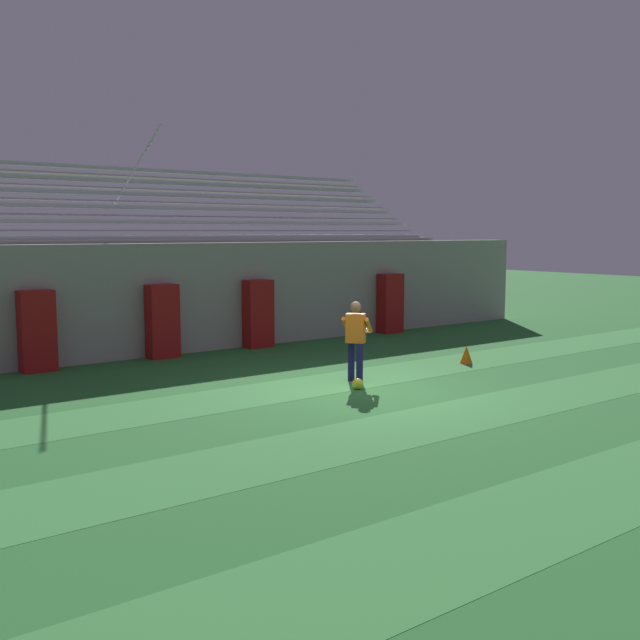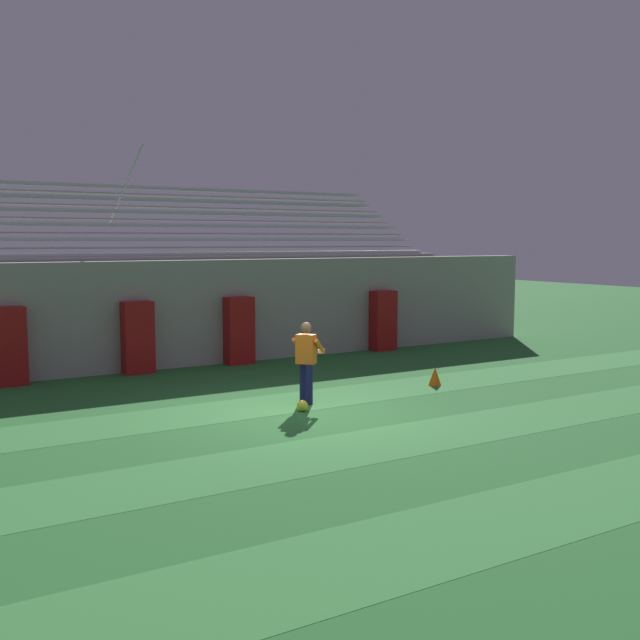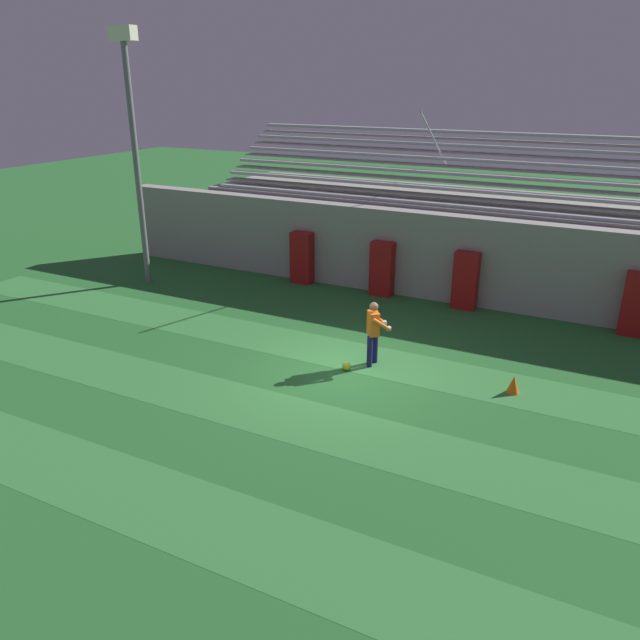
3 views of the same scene
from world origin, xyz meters
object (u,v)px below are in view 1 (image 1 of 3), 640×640
at_px(padding_pillar_far_left, 37,331).
at_px(soccer_ball, 358,384).
at_px(padding_pillar_gate_right, 258,314).
at_px(padding_pillar_gate_left, 163,321).
at_px(traffic_cone, 466,355).
at_px(padding_pillar_far_right, 390,303).
at_px(goalkeeper, 356,336).

distance_m(padding_pillar_far_left, soccer_ball, 7.29).
height_order(padding_pillar_gate_right, soccer_ball, padding_pillar_gate_right).
xyz_separation_m(padding_pillar_gate_left, traffic_cone, (5.31, -5.09, -0.70)).
relative_size(padding_pillar_far_right, goalkeeper, 1.08).
height_order(padding_pillar_gate_left, padding_pillar_far_left, same).
bearing_deg(padding_pillar_gate_right, padding_pillar_far_left, 180.00).
distance_m(padding_pillar_far_left, padding_pillar_far_right, 10.60).
distance_m(padding_pillar_far_right, goalkeeper, 7.72).
distance_m(goalkeeper, soccer_ball, 1.14).
height_order(padding_pillar_far_left, soccer_ball, padding_pillar_far_left).
xyz_separation_m(padding_pillar_gate_left, goalkeeper, (1.84, -5.15, 0.05)).
bearing_deg(padding_pillar_far_right, soccer_ball, -137.12).
bearing_deg(padding_pillar_gate_left, soccer_ball, -76.47).
xyz_separation_m(padding_pillar_gate_right, padding_pillar_far_left, (-5.80, 0.00, 0.00)).
height_order(padding_pillar_gate_right, traffic_cone, padding_pillar_gate_right).
bearing_deg(padding_pillar_gate_right, padding_pillar_far_right, 0.00).
xyz_separation_m(padding_pillar_gate_right, soccer_ball, (-1.40, -5.76, -0.80)).
distance_m(padding_pillar_far_right, traffic_cone, 5.62).
relative_size(padding_pillar_gate_left, traffic_cone, 4.31).
xyz_separation_m(padding_pillar_far_left, soccer_ball, (4.40, -5.76, -0.80)).
bearing_deg(traffic_cone, goalkeeper, -179.03).
bearing_deg(goalkeeper, padding_pillar_far_right, 41.87).
bearing_deg(padding_pillar_gate_right, traffic_cone, -63.65).
distance_m(soccer_ball, traffic_cone, 3.98).
bearing_deg(padding_pillar_gate_right, padding_pillar_gate_left, 180.00).
bearing_deg(padding_pillar_gate_left, goalkeeper, -70.33).
relative_size(padding_pillar_gate_left, padding_pillar_far_right, 1.00).
bearing_deg(padding_pillar_far_right, padding_pillar_far_left, 180.00).
distance_m(padding_pillar_gate_right, traffic_cone, 5.72).
xyz_separation_m(soccer_ball, traffic_cone, (3.92, 0.67, 0.10)).
height_order(padding_pillar_gate_left, traffic_cone, padding_pillar_gate_left).
bearing_deg(padding_pillar_far_left, padding_pillar_far_right, 0.00).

